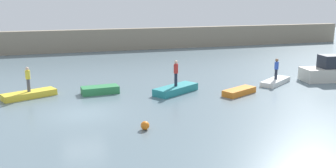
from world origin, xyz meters
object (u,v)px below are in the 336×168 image
motorboat (336,71)px  rowboat_yellow (29,95)px  rowboat_white (275,82)px  person_red_shirt (176,72)px  mooring_buoy (145,126)px  rowboat_teal (176,89)px  rowboat_green (100,90)px  person_blue_shirt (276,68)px  rowboat_orange (239,91)px  person_yellow_shirt (28,78)px

motorboat → rowboat_yellow: bearing=175.9°
rowboat_white → person_red_shirt: bearing=148.0°
rowboat_white → mooring_buoy: bearing=175.4°
rowboat_teal → person_red_shirt: (0.00, 0.00, 1.31)m
rowboat_green → rowboat_white: rowboat_green is taller
motorboat → mooring_buoy: size_ratio=13.27×
rowboat_white → motorboat: bearing=-37.9°
rowboat_yellow → mooring_buoy: (6.11, -8.56, 0.02)m
rowboat_yellow → mooring_buoy: size_ratio=7.72×
rowboat_yellow → person_blue_shirt: size_ratio=2.14×
rowboat_green → person_blue_shirt: bearing=-8.7°
rowboat_orange → person_red_shirt: 4.73m
rowboat_yellow → person_red_shirt: person_red_shirt is taller
motorboat → rowboat_teal: bearing=-179.8°
rowboat_orange → person_yellow_shirt: bearing=140.3°
rowboat_green → person_yellow_shirt: (-4.80, 0.33, 1.12)m
motorboat → person_yellow_shirt: size_ratio=3.57×
motorboat → person_red_shirt: 14.04m
person_blue_shirt → motorboat: bearing=-3.3°
person_yellow_shirt → rowboat_yellow: bearing=-116.6°
rowboat_white → person_blue_shirt: size_ratio=2.10×
rowboat_orange → person_blue_shirt: size_ratio=1.66×
rowboat_teal → mooring_buoy: bearing=-151.2°
person_red_shirt → person_yellow_shirt: person_red_shirt is taller
motorboat → mooring_buoy: (-17.96, -6.85, -0.51)m
rowboat_white → person_yellow_shirt: 18.65m
rowboat_teal → mooring_buoy: (-3.94, -6.80, -0.02)m
rowboat_teal → rowboat_orange: bearing=-53.5°
rowboat_green → rowboat_orange: size_ratio=0.94×
person_red_shirt → mooring_buoy: person_red_shirt is taller
rowboat_green → person_blue_shirt: person_blue_shirt is taller
rowboat_orange → mooring_buoy: size_ratio=6.00×
rowboat_teal → mooring_buoy: 7.86m
rowboat_orange → rowboat_yellow: bearing=140.3°
mooring_buoy → rowboat_green: bearing=99.0°
rowboat_green → rowboat_white: (13.76, -1.07, -0.08)m
rowboat_orange → person_blue_shirt: 4.92m
motorboat → person_yellow_shirt: bearing=175.9°
rowboat_yellow → mooring_buoy: mooring_buoy is taller
rowboat_teal → person_yellow_shirt: 10.27m
rowboat_yellow → rowboat_teal: size_ratio=0.98×
person_yellow_shirt → mooring_buoy: bearing=-54.5°
rowboat_yellow → mooring_buoy: 10.52m
motorboat → person_blue_shirt: size_ratio=3.68×
rowboat_green → person_yellow_shirt: size_ratio=1.52×
rowboat_green → rowboat_orange: (9.44, -3.16, -0.05)m
rowboat_teal → person_blue_shirt: 8.58m
rowboat_orange → person_red_shirt: person_red_shirt is taller
motorboat → rowboat_teal: motorboat is taller
rowboat_yellow → rowboat_green: size_ratio=1.37×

